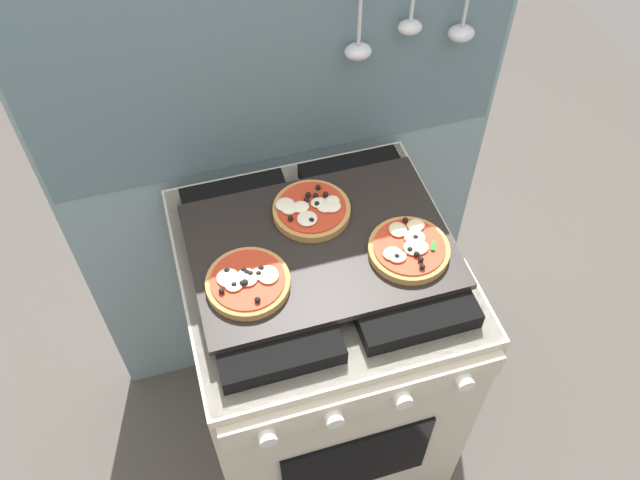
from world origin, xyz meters
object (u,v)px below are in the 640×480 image
Objects in this scene: stove at (320,354)px; pizza_right at (409,248)px; pizza_left at (248,282)px; pizza_center at (311,209)px; baking_tray at (320,245)px.

pizza_right is (0.17, -0.07, 0.48)m from stove.
pizza_center is (0.17, 0.15, 0.00)m from pizza_left.
baking_tray is 0.18m from pizza_right.
baking_tray is 3.22× the size of pizza_right.
pizza_center is (0.01, 0.09, 0.48)m from stove.
baking_tray is at bearing -93.57° from pizza_center.
stove is at bearing 156.34° from pizza_right.
stove is 0.49m from pizza_center.
pizza_center is (0.01, 0.08, 0.02)m from baking_tray.
stove is at bearing -90.00° from baking_tray.
pizza_left and pizza_center have the same top height.
baking_tray is at bearing 155.87° from pizza_right.
pizza_left reaches higher than baking_tray.
pizza_left and pizza_right have the same top height.
pizza_left is at bearing 178.00° from pizza_right.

